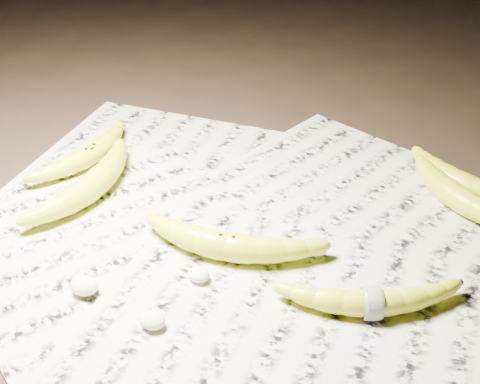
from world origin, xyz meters
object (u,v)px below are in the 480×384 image
at_px(banana_center, 228,244).
at_px(banana_upper_a, 457,194).
at_px(banana_left_b, 94,182).
at_px(banana_taped, 372,301).
at_px(banana_upper_b, 456,178).
at_px(banana_left_a, 90,153).

xyz_separation_m(banana_center, banana_upper_a, (0.25, 0.25, -0.00)).
relative_size(banana_left_b, banana_taped, 1.07).
bearing_deg(banana_taped, banana_center, 147.61).
height_order(banana_taped, banana_upper_a, banana_upper_a).
xyz_separation_m(banana_left_b, banana_upper_a, (0.49, 0.20, -0.00)).
bearing_deg(banana_upper_a, banana_upper_b, 136.26).
bearing_deg(banana_upper_a, banana_left_a, -132.52).
bearing_deg(banana_center, banana_upper_a, 34.27).
bearing_deg(banana_upper_a, banana_taped, -65.74).
height_order(banana_left_a, banana_taped, same).
xyz_separation_m(banana_taped, banana_upper_b, (0.04, 0.32, 0.00)).
height_order(banana_center, banana_upper_a, banana_center).
relative_size(banana_center, banana_upper_a, 1.10).
distance_m(banana_left_a, banana_center, 0.33).
bearing_deg(banana_center, banana_taped, -16.22).
height_order(banana_left_b, banana_taped, banana_left_b).
height_order(banana_left_a, banana_left_b, banana_left_b).
bearing_deg(banana_upper_b, banana_left_b, -127.94).
xyz_separation_m(banana_center, banana_upper_b, (0.24, 0.30, -0.00)).
distance_m(banana_left_a, banana_upper_a, 0.57).
xyz_separation_m(banana_center, banana_taped, (0.20, -0.02, -0.00)).
distance_m(banana_left_b, banana_upper_b, 0.55).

